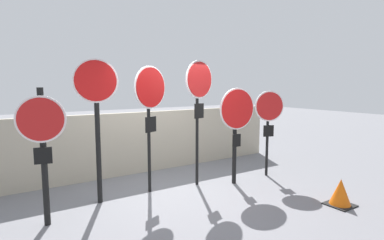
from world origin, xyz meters
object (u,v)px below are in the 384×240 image
object	(u,v)px
stop_sign_0	(42,138)
stop_sign_3	(199,93)
stop_sign_5	(269,114)
stop_sign_4	(237,118)
traffic_cone_0	(340,192)
stop_sign_2	(150,100)
stop_sign_1	(97,104)

from	to	relation	value
stop_sign_0	stop_sign_3	xyz separation A→B (m)	(2.93, 0.31, 0.58)
stop_sign_0	stop_sign_5	distance (m)	4.62
stop_sign_0	stop_sign_4	distance (m)	3.63
stop_sign_5	traffic_cone_0	xyz separation A→B (m)	(-0.21, -1.90, -1.20)
stop_sign_0	stop_sign_3	size ratio (longest dim) A/B	0.80
stop_sign_4	traffic_cone_0	xyz separation A→B (m)	(0.78, -1.86, -1.17)
stop_sign_0	stop_sign_5	xyz separation A→B (m)	(4.62, -0.01, 0.09)
stop_sign_2	stop_sign_0	bearing A→B (deg)	172.35
stop_sign_3	traffic_cone_0	distance (m)	3.16
stop_sign_0	stop_sign_3	world-z (taller)	stop_sign_3
stop_sign_5	traffic_cone_0	world-z (taller)	stop_sign_5
stop_sign_0	stop_sign_2	world-z (taller)	stop_sign_2
stop_sign_0	stop_sign_1	xyz separation A→B (m)	(0.91, 0.44, 0.43)
stop_sign_4	stop_sign_5	distance (m)	0.99
stop_sign_2	stop_sign_5	size ratio (longest dim) A/B	1.25
stop_sign_0	stop_sign_5	size ratio (longest dim) A/B	1.05
stop_sign_0	traffic_cone_0	distance (m)	4.93
stop_sign_3	traffic_cone_0	xyz separation A→B (m)	(1.48, -2.22, -1.69)
stop_sign_1	stop_sign_3	size ratio (longest dim) A/B	0.98
stop_sign_1	traffic_cone_0	xyz separation A→B (m)	(3.50, -2.35, -1.53)
stop_sign_5	stop_sign_2	bearing A→B (deg)	-169.15
stop_sign_0	stop_sign_4	size ratio (longest dim) A/B	1.01
stop_sign_2	traffic_cone_0	world-z (taller)	stop_sign_2
stop_sign_3	stop_sign_5	world-z (taller)	stop_sign_3
stop_sign_3	stop_sign_4	xyz separation A→B (m)	(0.70, -0.36, -0.52)
traffic_cone_0	stop_sign_5	bearing A→B (deg)	83.66
stop_sign_5	traffic_cone_0	bearing A→B (deg)	-75.55
stop_sign_1	stop_sign_4	distance (m)	2.79
stop_sign_0	stop_sign_4	xyz separation A→B (m)	(3.63, -0.05, 0.06)
stop_sign_3	stop_sign_5	xyz separation A→B (m)	(1.69, -0.32, -0.49)
stop_sign_4	stop_sign_3	bearing A→B (deg)	155.95
stop_sign_2	stop_sign_5	bearing A→B (deg)	-31.17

